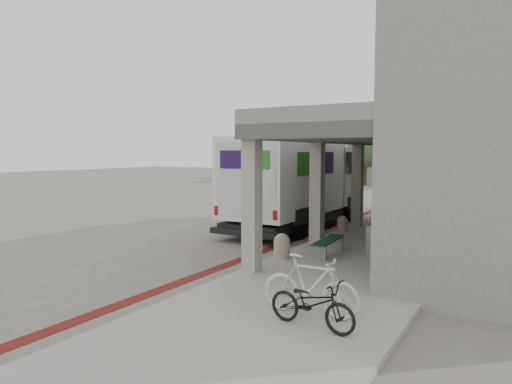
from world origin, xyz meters
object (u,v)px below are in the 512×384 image
Objects in this scene: fedex_truck at (297,181)px; bicycle_cream at (310,286)px; bicycle_black at (312,303)px; bench at (328,243)px; utility_cabinet at (375,241)px.

bicycle_cream is (4.69, -9.16, -1.23)m from fedex_truck.
bicycle_cream is (-0.26, 0.52, 0.13)m from bicycle_black.
bicycle_black is (1.83, -5.29, 0.11)m from bench.
bicycle_cream is (1.57, -4.77, 0.23)m from bench.
bench is 5.03m from bicycle_cream.
bench is 2.06× the size of utility_cabinet.
fedex_truck reaches higher than bicycle_black.
utility_cabinet is 0.57× the size of bicycle_black.
bicycle_black is (4.95, -9.68, -1.36)m from fedex_truck.
bench is (3.12, -4.39, -1.46)m from fedex_truck.
fedex_truck is 5.58m from bench.
bicycle_black reaches higher than bench.
fedex_truck is 9.17× the size of utility_cabinet.
bicycle_black is (0.58, -5.58, -0.04)m from utility_cabinet.
utility_cabinet reaches higher than bicycle_black.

